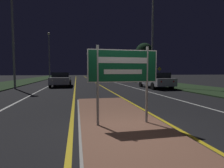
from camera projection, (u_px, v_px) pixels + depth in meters
ground_plane at (129, 134)px, 4.31m from camera, size 160.00×160.00×0.00m
median_island at (123, 126)px, 4.84m from camera, size 2.42×9.62×0.10m
verge_left at (10, 84)px, 21.96m from camera, size 5.00×100.00×0.08m
verge_right at (151, 82)px, 25.75m from camera, size 5.00×100.00×0.08m
centre_line_yellow_left at (76, 81)px, 28.46m from camera, size 0.12×70.00×0.01m
centre_line_yellow_right at (93, 81)px, 29.02m from camera, size 0.12×70.00×0.01m
lane_line_white_left at (58, 81)px, 27.90m from camera, size 0.12×70.00×0.01m
lane_line_white_right at (109, 81)px, 29.58m from camera, size 0.12×70.00×0.01m
edge_line_white_left at (38, 82)px, 27.31m from camera, size 0.10×70.00×0.01m
edge_line_white_right at (126, 81)px, 30.18m from camera, size 0.10×70.00×0.01m
highway_sign at (123, 70)px, 4.73m from camera, size 1.93×0.07×2.13m
streetlight_left_near at (12, 20)px, 15.27m from camera, size 0.52×0.52×9.55m
streetlight_left_far at (49, 51)px, 32.58m from camera, size 0.49×0.49×8.85m
streetlight_right_near at (153, 22)px, 17.66m from camera, size 0.50×0.50×10.68m
car_receding_0 at (155, 80)px, 16.42m from camera, size 1.93×4.67×1.46m
car_receding_1 at (119, 76)px, 29.82m from camera, size 1.96×4.74×1.45m
car_receding_2 at (107, 75)px, 40.96m from camera, size 1.87×4.81×1.51m
car_approaching_0 at (61, 79)px, 18.47m from camera, size 2.03×4.66×1.48m
warning_sign at (159, 73)px, 24.65m from camera, size 0.60×0.06×2.17m
roadside_palm_right at (144, 52)px, 25.64m from camera, size 2.57×2.57×5.68m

